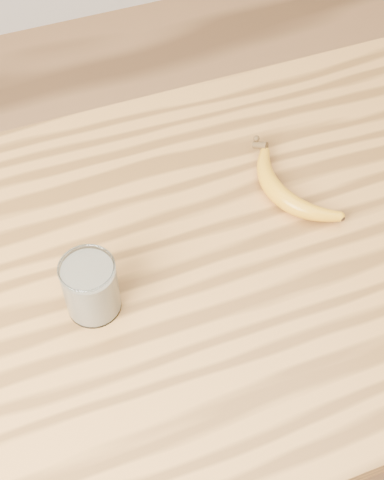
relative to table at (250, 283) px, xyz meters
name	(u,v)px	position (x,y,z in m)	size (l,w,h in m)	color
table	(250,283)	(0.00, 0.00, 0.00)	(1.20, 0.80, 0.90)	#AF7535
smoothie_glass	(91,287)	(-0.28, -0.03, 0.18)	(0.08, 0.08, 0.10)	white
banana	(280,196)	(0.07, 0.06, 0.15)	(0.10, 0.28, 0.03)	orange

